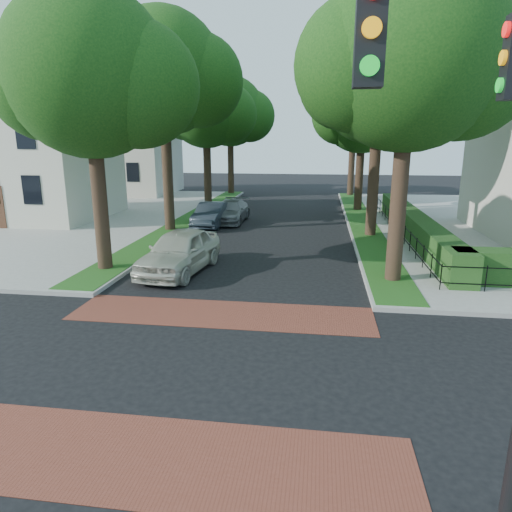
{
  "coord_description": "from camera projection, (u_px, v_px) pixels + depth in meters",
  "views": [
    {
      "loc": [
        2.79,
        -9.32,
        5.08
      ],
      "look_at": [
        0.91,
        4.08,
        1.6
      ],
      "focal_mm": 32.0,
      "sensor_mm": 36.0,
      "label": 1
    }
  ],
  "objects": [
    {
      "name": "grass_strip_ne",
      "position": [
        362.0,
        221.0,
        28.13
      ],
      "size": [
        1.6,
        29.8,
        0.02
      ],
      "primitive_type": "cube",
      "color": "#164A15",
      "rests_on": "sidewalk_ne"
    },
    {
      "name": "tree_left_back",
      "position": [
        232.0,
        112.0,
        41.33
      ],
      "size": [
        7.75,
        6.66,
        10.44
      ],
      "color": "black",
      "rests_on": "sidewalk_nw"
    },
    {
      "name": "tree_left_far",
      "position": [
        208.0,
        110.0,
        32.75
      ],
      "size": [
        7.0,
        6.02,
        9.86
      ],
      "color": "black",
      "rests_on": "sidewalk_nw"
    },
    {
      "name": "parked_car_front",
      "position": [
        180.0,
        251.0,
        17.77
      ],
      "size": [
        2.56,
        5.13,
        1.68
      ],
      "primitive_type": "imported",
      "rotation": [
        0.0,
        0.0,
        -0.12
      ],
      "color": "beige",
      "rests_on": "ground"
    },
    {
      "name": "fence_main_road",
      "position": [
        398.0,
        227.0,
        23.88
      ],
      "size": [
        0.06,
        18.0,
        0.9
      ],
      "primitive_type": null,
      "color": "black",
      "rests_on": "sidewalk_ne"
    },
    {
      "name": "crosswalk_far",
      "position": [
        222.0,
        314.0,
        13.64
      ],
      "size": [
        9.0,
        2.2,
        0.01
      ],
      "primitive_type": "cube",
      "color": "brown",
      "rests_on": "ground"
    },
    {
      "name": "tree_right_near",
      "position": [
        412.0,
        58.0,
        14.86
      ],
      "size": [
        7.75,
        6.67,
        10.66
      ],
      "color": "black",
      "rests_on": "sidewalk_ne"
    },
    {
      "name": "house_left_near",
      "position": [
        29.0,
        140.0,
        28.66
      ],
      "size": [
        10.0,
        9.0,
        10.14
      ],
      "color": "beige",
      "rests_on": "sidewalk_nw"
    },
    {
      "name": "house_left_far",
      "position": [
        122.0,
        139.0,
        42.09
      ],
      "size": [
        10.0,
        9.0,
        10.14
      ],
      "color": "beige",
      "rests_on": "sidewalk_nw"
    },
    {
      "name": "parked_car_rear",
      "position": [
        230.0,
        211.0,
        28.58
      ],
      "size": [
        2.0,
        4.69,
        1.35
      ],
      "primitive_type": "imported",
      "rotation": [
        0.0,
        0.0,
        -0.02
      ],
      "color": "slate",
      "rests_on": "ground"
    },
    {
      "name": "tree_right_far",
      "position": [
        364.0,
        112.0,
        31.33
      ],
      "size": [
        7.25,
        6.23,
        9.74
      ],
      "color": "black",
      "rests_on": "sidewalk_ne"
    },
    {
      "name": "tree_left_mid",
      "position": [
        166.0,
        75.0,
        23.84
      ],
      "size": [
        8.0,
        6.88,
        11.48
      ],
      "color": "black",
      "rests_on": "sidewalk_nw"
    },
    {
      "name": "parked_car_middle",
      "position": [
        211.0,
        215.0,
        27.17
      ],
      "size": [
        1.55,
        4.3,
        1.41
      ],
      "primitive_type": "imported",
      "rotation": [
        0.0,
        0.0,
        -0.01
      ],
      "color": "#222B33",
      "rests_on": "ground"
    },
    {
      "name": "hedge_main_road",
      "position": [
        414.0,
        225.0,
        23.74
      ],
      "size": [
        1.0,
        18.0,
        1.2
      ],
      "primitive_type": "cube",
      "color": "#153D15",
      "rests_on": "sidewalk_ne"
    },
    {
      "name": "grass_strip_nw",
      "position": [
        192.0,
        217.0,
        29.58
      ],
      "size": [
        1.6,
        29.8,
        0.02
      ],
      "primitive_type": "cube",
      "color": "#164A15",
      "rests_on": "sidewalk_nw"
    },
    {
      "name": "ground",
      "position": [
        193.0,
        365.0,
        10.57
      ],
      "size": [
        120.0,
        120.0,
        0.0
      ],
      "primitive_type": "plane",
      "color": "black",
      "rests_on": "ground"
    },
    {
      "name": "tree_left_near",
      "position": [
        95.0,
        76.0,
        16.42
      ],
      "size": [
        7.5,
        6.45,
        10.2
      ],
      "color": "black",
      "rests_on": "sidewalk_nw"
    },
    {
      "name": "crosswalk_near",
      "position": [
        140.0,
        457.0,
        7.5
      ],
      "size": [
        9.0,
        2.2,
        0.01
      ],
      "primitive_type": "cube",
      "color": "brown",
      "rests_on": "ground"
    },
    {
      "name": "tree_right_mid",
      "position": [
        382.0,
        78.0,
        22.46
      ],
      "size": [
        8.25,
        7.09,
        11.22
      ],
      "color": "black",
      "rests_on": "sidewalk_ne"
    },
    {
      "name": "tree_right_back",
      "position": [
        355.0,
        113.0,
        39.88
      ],
      "size": [
        7.5,
        6.45,
        10.2
      ],
      "color": "black",
      "rests_on": "sidewalk_ne"
    }
  ]
}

